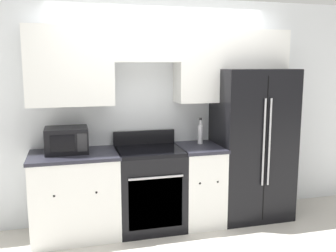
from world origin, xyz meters
TOP-DOWN VIEW (x-y plane):
  - ground_plane at (0.00, 0.00)m, footprint 12.00×12.00m
  - wall_back at (0.01, 0.59)m, footprint 8.00×0.39m
  - lower_cabinets_left at (-1.03, 0.31)m, footprint 0.93×0.64m
  - lower_cabinets_right at (0.38, 0.31)m, footprint 0.48×0.64m
  - oven_range at (-0.22, 0.31)m, footprint 0.73×0.65m
  - refrigerator at (1.05, 0.39)m, footprint 0.88×0.81m
  - microwave at (-1.10, 0.38)m, footprint 0.44×0.36m
  - bottle at (0.43, 0.43)m, footprint 0.06×0.06m

SIDE VIEW (x-z plane):
  - ground_plane at x=0.00m, z-range 0.00..0.00m
  - lower_cabinets_left at x=-1.03m, z-range 0.00..0.91m
  - lower_cabinets_right at x=0.38m, z-range 0.00..0.91m
  - oven_range at x=-0.22m, z-range -0.07..1.00m
  - refrigerator at x=1.05m, z-range 0.00..1.79m
  - bottle at x=0.43m, z-range 0.88..1.19m
  - microwave at x=-1.10m, z-range 0.91..1.18m
  - wall_back at x=0.01m, z-range 0.20..2.80m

